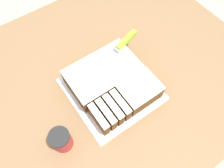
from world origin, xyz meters
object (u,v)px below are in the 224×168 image
cake_board (112,89)px  cake (112,82)px  knife (121,46)px  coffee_cup (61,140)px

cake_board → cake: 0.04m
knife → coffee_cup: size_ratio=3.24×
cake_board → knife: bearing=41.9°
cake_board → knife: 0.19m
cake_board → coffee_cup: 0.30m
cake_board → knife: (0.12, 0.11, 0.09)m
coffee_cup → cake: bearing=17.5°
cake_board → coffee_cup: bearing=-163.2°
cake → coffee_cup: coffee_cup is taller
cake_board → cake: size_ratio=1.16×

